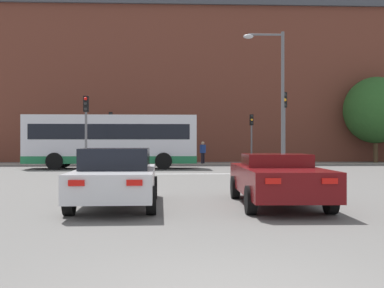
{
  "coord_description": "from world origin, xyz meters",
  "views": [
    {
      "loc": [
        -0.61,
        -4.82,
        1.59
      ],
      "look_at": [
        0.57,
        22.46,
        1.5
      ],
      "focal_mm": 45.0,
      "sensor_mm": 36.0,
      "label": 1
    }
  ],
  "objects_px": {
    "car_saloon_left": "(117,176)",
    "pedestrian_walking_east": "(157,152)",
    "traffic_light_near_left": "(86,121)",
    "pedestrian_waiting": "(203,151)",
    "traffic_light_far_right": "(252,130)",
    "bus_crossing_lead": "(112,140)",
    "traffic_light_far_left": "(111,129)",
    "traffic_light_near_right": "(284,119)",
    "car_roadster_right": "(277,178)",
    "street_lamp_junction": "(276,87)"
  },
  "relations": [
    {
      "from": "car_saloon_left",
      "to": "street_lamp_junction",
      "type": "xyz_separation_m",
      "value": [
        6.54,
        11.57,
        3.58
      ]
    },
    {
      "from": "car_saloon_left",
      "to": "bus_crossing_lead",
      "type": "bearing_deg",
      "value": 96.11
    },
    {
      "from": "pedestrian_walking_east",
      "to": "traffic_light_far_left",
      "type": "bearing_deg",
      "value": -81.01
    },
    {
      "from": "car_roadster_right",
      "to": "traffic_light_far_right",
      "type": "xyz_separation_m",
      "value": [
        3.18,
        22.77,
        1.79
      ]
    },
    {
      "from": "traffic_light_near_left",
      "to": "pedestrian_waiting",
      "type": "relative_size",
      "value": 2.36
    },
    {
      "from": "traffic_light_near_right",
      "to": "pedestrian_waiting",
      "type": "distance_m",
      "value": 12.03
    },
    {
      "from": "traffic_light_far_left",
      "to": "street_lamp_junction",
      "type": "bearing_deg",
      "value": -50.96
    },
    {
      "from": "traffic_light_near_right",
      "to": "pedestrian_waiting",
      "type": "bearing_deg",
      "value": 107.13
    },
    {
      "from": "traffic_light_far_left",
      "to": "street_lamp_junction",
      "type": "xyz_separation_m",
      "value": [
        9.62,
        -11.86,
        1.73
      ]
    },
    {
      "from": "car_roadster_right",
      "to": "pedestrian_walking_east",
      "type": "distance_m",
      "value": 23.99
    },
    {
      "from": "traffic_light_near_right",
      "to": "street_lamp_junction",
      "type": "bearing_deg",
      "value": -121.12
    },
    {
      "from": "bus_crossing_lead",
      "to": "traffic_light_near_left",
      "type": "bearing_deg",
      "value": -7.54
    },
    {
      "from": "traffic_light_far_left",
      "to": "street_lamp_junction",
      "type": "relative_size",
      "value": 0.54
    },
    {
      "from": "car_roadster_right",
      "to": "bus_crossing_lead",
      "type": "height_order",
      "value": "bus_crossing_lead"
    },
    {
      "from": "bus_crossing_lead",
      "to": "pedestrian_walking_east",
      "type": "relative_size",
      "value": 6.45
    },
    {
      "from": "pedestrian_waiting",
      "to": "bus_crossing_lead",
      "type": "bearing_deg",
      "value": -163.35
    },
    {
      "from": "car_roadster_right",
      "to": "traffic_light_far_right",
      "type": "bearing_deg",
      "value": 83.21
    },
    {
      "from": "traffic_light_near_right",
      "to": "pedestrian_walking_east",
      "type": "height_order",
      "value": "traffic_light_near_right"
    },
    {
      "from": "traffic_light_near_right",
      "to": "street_lamp_junction",
      "type": "distance_m",
      "value": 2.02
    },
    {
      "from": "car_roadster_right",
      "to": "traffic_light_near_right",
      "type": "relative_size",
      "value": 1.18
    },
    {
      "from": "car_saloon_left",
      "to": "pedestrian_walking_east",
      "type": "xyz_separation_m",
      "value": [
        0.33,
        23.71,
        0.18
      ]
    },
    {
      "from": "pedestrian_walking_east",
      "to": "traffic_light_near_right",
      "type": "bearing_deg",
      "value": 36.54
    },
    {
      "from": "bus_crossing_lead",
      "to": "traffic_light_far_left",
      "type": "height_order",
      "value": "traffic_light_far_left"
    },
    {
      "from": "traffic_light_near_left",
      "to": "pedestrian_waiting",
      "type": "bearing_deg",
      "value": 60.54
    },
    {
      "from": "car_saloon_left",
      "to": "traffic_light_near_left",
      "type": "xyz_separation_m",
      "value": [
        -2.92,
        12.3,
        1.91
      ]
    },
    {
      "from": "car_roadster_right",
      "to": "traffic_light_near_right",
      "type": "distance_m",
      "value": 13.3
    },
    {
      "from": "traffic_light_far_left",
      "to": "traffic_light_far_right",
      "type": "bearing_deg",
      "value": -3.63
    },
    {
      "from": "traffic_light_far_right",
      "to": "pedestrian_walking_east",
      "type": "height_order",
      "value": "traffic_light_far_right"
    },
    {
      "from": "car_roadster_right",
      "to": "pedestrian_walking_east",
      "type": "relative_size",
      "value": 3.13
    },
    {
      "from": "traffic_light_far_left",
      "to": "traffic_light_near_right",
      "type": "bearing_deg",
      "value": -46.03
    },
    {
      "from": "traffic_light_near_left",
      "to": "pedestrian_waiting",
      "type": "distance_m",
      "value": 13.65
    },
    {
      "from": "pedestrian_waiting",
      "to": "pedestrian_walking_east",
      "type": "xyz_separation_m",
      "value": [
        -3.41,
        -0.39,
        -0.05
      ]
    },
    {
      "from": "traffic_light_far_right",
      "to": "traffic_light_near_left",
      "type": "relative_size",
      "value": 0.93
    },
    {
      "from": "car_saloon_left",
      "to": "pedestrian_walking_east",
      "type": "distance_m",
      "value": 23.71
    },
    {
      "from": "traffic_light_far_left",
      "to": "pedestrian_walking_east",
      "type": "relative_size",
      "value": 2.41
    },
    {
      "from": "traffic_light_far_right",
      "to": "pedestrian_walking_east",
      "type": "xyz_separation_m",
      "value": [
        -6.88,
        0.93,
        -1.56
      ]
    },
    {
      "from": "street_lamp_junction",
      "to": "pedestrian_waiting",
      "type": "bearing_deg",
      "value": 102.61
    },
    {
      "from": "car_saloon_left",
      "to": "traffic_light_near_right",
      "type": "bearing_deg",
      "value": 59.08
    },
    {
      "from": "car_roadster_right",
      "to": "street_lamp_junction",
      "type": "height_order",
      "value": "street_lamp_junction"
    },
    {
      "from": "car_saloon_left",
      "to": "traffic_light_far_right",
      "type": "height_order",
      "value": "traffic_light_far_right"
    },
    {
      "from": "car_saloon_left",
      "to": "bus_crossing_lead",
      "type": "height_order",
      "value": "bus_crossing_lead"
    },
    {
      "from": "car_saloon_left",
      "to": "pedestrian_walking_east",
      "type": "relative_size",
      "value": 3.08
    },
    {
      "from": "car_saloon_left",
      "to": "traffic_light_near_left",
      "type": "distance_m",
      "value": 12.79
    },
    {
      "from": "car_roadster_right",
      "to": "traffic_light_near_left",
      "type": "xyz_separation_m",
      "value": [
        -6.96,
        12.3,
        1.97
      ]
    },
    {
      "from": "bus_crossing_lead",
      "to": "traffic_light_near_left",
      "type": "height_order",
      "value": "traffic_light_near_left"
    },
    {
      "from": "car_saloon_left",
      "to": "car_roadster_right",
      "type": "xyz_separation_m",
      "value": [
        4.03,
        0.01,
        -0.06
      ]
    },
    {
      "from": "traffic_light_far_right",
      "to": "pedestrian_waiting",
      "type": "distance_m",
      "value": 4.01
    },
    {
      "from": "traffic_light_near_left",
      "to": "pedestrian_walking_east",
      "type": "xyz_separation_m",
      "value": [
        3.26,
        11.41,
        -1.74
      ]
    },
    {
      "from": "car_saloon_left",
      "to": "traffic_light_near_left",
      "type": "height_order",
      "value": "traffic_light_near_left"
    },
    {
      "from": "traffic_light_near_right",
      "to": "traffic_light_near_left",
      "type": "xyz_separation_m",
      "value": [
        -10.17,
        -0.43,
        -0.17
      ]
    }
  ]
}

